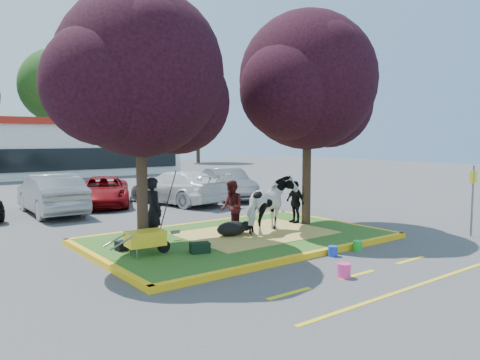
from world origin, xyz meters
TOP-DOWN VIEW (x-y plane):
  - ground at (0.00, 0.00)m, footprint 90.00×90.00m
  - median_island at (0.00, 0.00)m, footprint 8.00×5.00m
  - curb_near at (0.00, -2.58)m, footprint 8.30×0.16m
  - curb_far at (0.00, 2.58)m, footprint 8.30×0.16m
  - curb_left at (-4.08, 0.00)m, footprint 0.16×5.30m
  - curb_right at (4.08, 0.00)m, footprint 0.16×5.30m
  - straw_bedding at (0.60, 0.00)m, footprint 4.20×3.00m
  - tree_purple_left at (-2.78, 0.38)m, footprint 5.06×4.20m
  - tree_purple_right at (2.92, 0.18)m, footprint 5.30×4.40m
  - fire_lane_stripe_a at (-2.00, -4.20)m, footprint 1.10×0.12m
  - fire_lane_stripe_b at (0.00, -4.20)m, footprint 1.10×0.12m
  - fire_lane_stripe_c at (2.00, -4.20)m, footprint 1.10×0.12m
  - fire_lane_long at (0.00, -5.40)m, footprint 6.00×0.10m
  - retail_building at (2.00, 27.98)m, footprint 20.40×8.40m
  - treeline at (1.23, 37.61)m, footprint 46.58×7.80m
  - cow at (1.00, -0.24)m, footprint 2.17×1.57m
  - calf at (-0.17, 0.12)m, footprint 1.11×0.87m
  - handler at (-2.37, 0.64)m, footprint 0.45×0.66m
  - visitor_a at (0.04, 0.42)m, footprint 0.82×0.92m
  - visitor_b at (2.68, 0.49)m, footprint 0.39×0.84m
  - wheelbarrow at (-3.14, -0.46)m, footprint 1.60×0.60m
  - gear_bag_dark at (-3.29, 0.40)m, footprint 0.49×0.30m
  - gear_bag_green at (-1.97, -1.00)m, footprint 0.54×0.43m
  - sign_post at (5.94, -3.71)m, footprint 0.30×0.10m
  - bucket_green at (1.77, -2.80)m, footprint 0.28×0.28m
  - bucket_pink at (-0.38, -4.15)m, footprint 0.37×0.37m
  - bucket_blue at (0.80, -2.80)m, footprint 0.28×0.28m
  - car_silver at (-2.89, 8.20)m, footprint 1.81×4.81m
  - car_red at (-0.45, 9.15)m, footprint 3.73×5.03m
  - car_white at (2.40, 7.76)m, footprint 3.04×5.42m
  - car_grey at (5.13, 7.70)m, footprint 2.69×4.72m

SIDE VIEW (x-z plane):
  - ground at x=0.00m, z-range 0.00..0.00m
  - fire_lane_stripe_a at x=-2.00m, z-range 0.00..0.01m
  - fire_lane_stripe_b at x=0.00m, z-range 0.00..0.01m
  - fire_lane_stripe_c at x=2.00m, z-range 0.00..0.01m
  - fire_lane_long at x=0.00m, z-range 0.00..0.01m
  - median_island at x=0.00m, z-range 0.00..0.15m
  - curb_near at x=0.00m, z-range 0.00..0.15m
  - curb_far at x=0.00m, z-range 0.00..0.15m
  - curb_left at x=-4.08m, z-range 0.00..0.15m
  - curb_right at x=4.08m, z-range 0.00..0.15m
  - bucket_blue at x=0.80m, z-range 0.00..0.26m
  - bucket_green at x=1.77m, z-range 0.00..0.26m
  - bucket_pink at x=-0.38m, z-range 0.00..0.31m
  - straw_bedding at x=0.60m, z-range 0.15..0.16m
  - gear_bag_dark at x=-3.29m, z-range 0.15..0.39m
  - gear_bag_green at x=-1.97m, z-range 0.15..0.40m
  - calf at x=-0.17m, z-range 0.15..0.57m
  - wheelbarrow at x=-3.14m, z-range 0.26..0.86m
  - car_red at x=-0.45m, z-range 0.00..1.27m
  - car_grey at x=5.13m, z-range 0.00..1.47m
  - car_white at x=2.40m, z-range 0.00..1.48m
  - car_silver at x=-2.89m, z-range 0.00..1.57m
  - visitor_b at x=2.68m, z-range 0.15..1.55m
  - visitor_a at x=0.04m, z-range 0.15..1.71m
  - cow at x=1.00m, z-range 0.15..1.82m
  - handler at x=-2.37m, z-range 0.15..1.91m
  - sign_post at x=5.94m, z-range 0.22..2.35m
  - retail_building at x=2.00m, z-range 0.05..4.45m
  - tree_purple_left at x=-2.78m, z-range 1.10..7.61m
  - tree_purple_right at x=2.92m, z-range 1.15..7.97m
  - treeline at x=1.23m, z-range 0.42..15.05m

